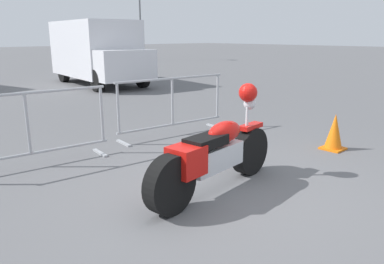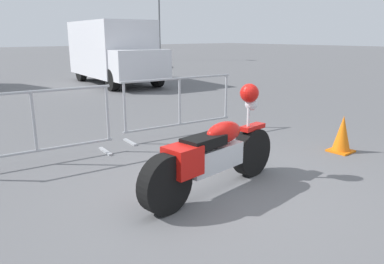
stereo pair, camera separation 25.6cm
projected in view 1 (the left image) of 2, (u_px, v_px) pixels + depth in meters
The scene contains 8 objects.
ground_plane at pixel (229, 194), 4.39m from camera, with size 120.00×120.00×0.00m, color #5B5B5E.
motorcycle at pixel (215, 153), 4.37m from camera, with size 2.17×0.45×1.23m.
crowd_barrier_near at pixel (28, 129), 5.14m from camera, with size 2.26×0.65×1.07m.
crowd_barrier_far at pixel (172, 106), 6.85m from camera, with size 2.26×0.65×1.07m.
delivery_van at pixel (97, 51), 13.92m from camera, with size 2.45×5.17×2.31m.
planter_island at pixel (117, 63), 21.12m from camera, with size 4.11×4.11×1.09m.
traffic_cone at pixel (334, 132), 6.03m from camera, with size 0.34×0.34×0.59m.
street_lamp at pixel (140, 7), 26.75m from camera, with size 0.36×0.70×5.68m.
Camera 1 is at (-3.08, -2.68, 1.81)m, focal length 35.00 mm.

